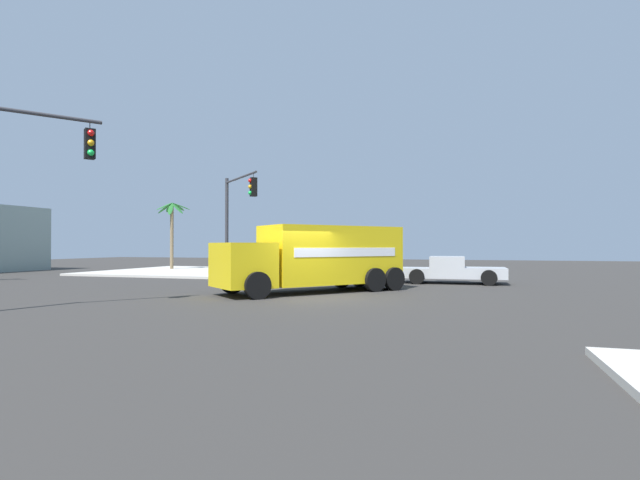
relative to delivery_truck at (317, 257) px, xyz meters
The scene contains 6 objects.
ground_plane 2.63m from the delivery_truck, 165.76° to the right, with size 100.00×100.00×0.00m, color #33302D.
sidewalk_corner_far 17.24m from the delivery_truck, 48.75° to the left, with size 12.03×12.03×0.14m, color beige.
delivery_truck is the anchor object (origin of this frame).
traffic_light_secondary 8.24m from the delivery_truck, 52.47° to the left, with size 3.40×3.49×5.73m.
pickup_silver 8.22m from the delivery_truck, 39.98° to the right, with size 2.33×5.24×1.38m.
palm_tree_far 20.42m from the delivery_truck, 50.81° to the left, with size 2.68×2.47×5.14m.
Camera 1 is at (-16.98, -5.40, 1.95)m, focal length 26.80 mm.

